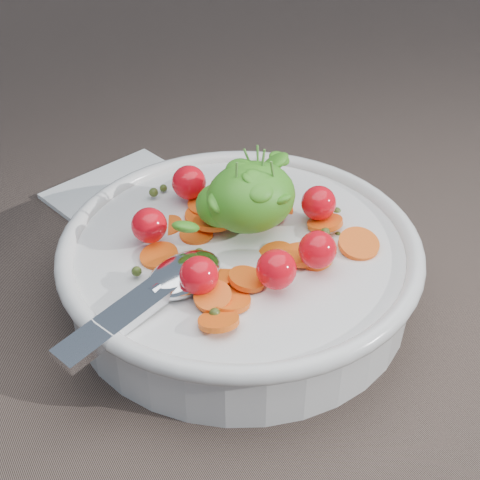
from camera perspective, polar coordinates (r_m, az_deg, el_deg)
ground at (r=0.59m, az=-2.88°, el=-3.82°), size 6.00×6.00×0.00m
bowl at (r=0.56m, az=-0.01°, el=-1.93°), size 0.32×0.30×0.13m
napkin at (r=0.72m, az=-9.62°, el=3.92°), size 0.17×0.15×0.01m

